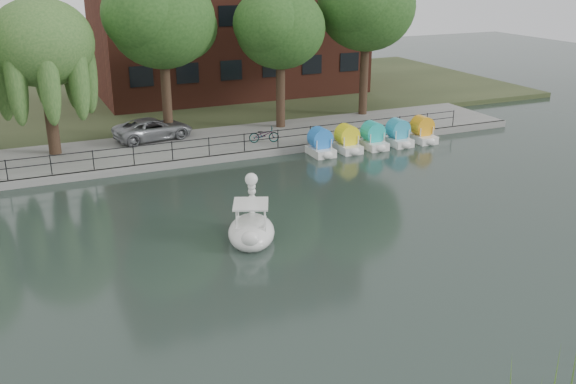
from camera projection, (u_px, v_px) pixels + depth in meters
ground_plane at (320, 262)px, 23.09m from camera, size 120.00×120.00×0.00m
promenade at (195, 146)px, 36.77m from camera, size 40.00×6.00×0.40m
kerb at (211, 160)px, 34.23m from camera, size 40.00×0.25×0.40m
land_strip at (143, 100)px, 48.80m from camera, size 60.00×22.00×0.36m
railing at (209, 142)px, 34.08m from camera, size 32.00×0.05×1.00m
willow_mid at (41, 43)px, 32.70m from camera, size 5.32×5.32×8.15m
broadleaf_center at (162, 21)px, 35.76m from camera, size 6.00×6.00×9.25m
broadleaf_right at (280, 29)px, 38.24m from camera, size 5.40×5.40×8.32m
broadleaf_far at (367, 7)px, 41.24m from camera, size 6.30×6.30×9.71m
minivan at (153, 127)px, 37.15m from camera, size 3.22×5.54×1.45m
bicycle at (264, 134)px, 36.62m from camera, size 1.02×1.82×1.00m
swan_boat at (251, 227)px, 24.83m from camera, size 2.76×3.33×2.42m
pedal_boat_row at (373, 138)px, 36.92m from camera, size 7.95×1.70×1.40m
reed_bank at (571, 384)px, 15.49m from camera, size 24.00×2.40×1.20m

